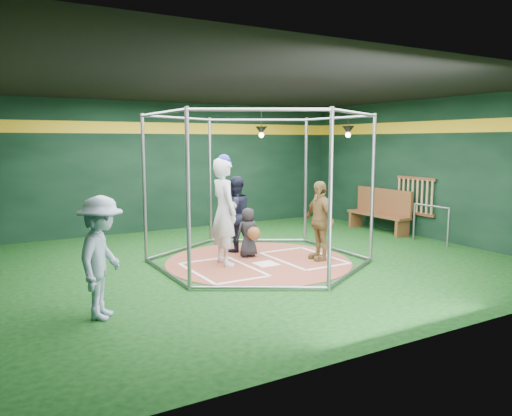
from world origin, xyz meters
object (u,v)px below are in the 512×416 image
umpire (235,214)px  dugout_bench (381,210)px  visitor_leopard (319,220)px  batter_figure (224,211)px

umpire → dugout_bench: size_ratio=0.84×
visitor_leopard → dugout_bench: visitor_leopard is taller
batter_figure → dugout_bench: 5.51m
umpire → batter_figure: bearing=46.5°
dugout_bench → batter_figure: bearing=-167.3°
visitor_leopard → umpire: umpire is taller
umpire → dugout_bench: umpire is taller
visitor_leopard → umpire: (-1.15, 1.56, 0.02)m
batter_figure → umpire: batter_figure is taller
batter_figure → visitor_leopard: 2.00m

